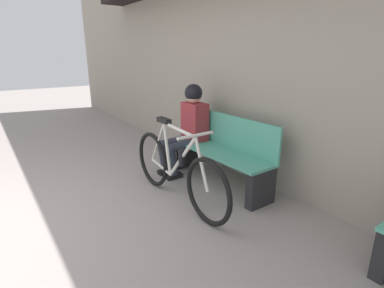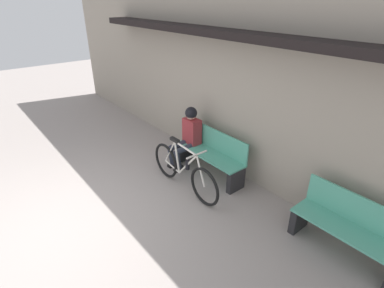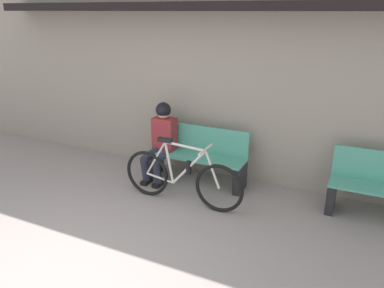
# 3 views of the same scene
# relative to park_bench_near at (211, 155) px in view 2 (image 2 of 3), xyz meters

# --- Properties ---
(ground_plane) EXTENTS (24.00, 24.00, 0.00)m
(ground_plane) POSITION_rel_park_bench_near_xyz_m (-0.25, -2.62, -0.38)
(ground_plane) COLOR gray
(storefront_wall) EXTENTS (12.00, 0.56, 3.20)m
(storefront_wall) POSITION_rel_park_bench_near_xyz_m (-0.25, 0.41, 1.28)
(storefront_wall) COLOR #9E9384
(storefront_wall) RESTS_ON ground_plane
(park_bench_near) EXTENTS (1.50, 0.42, 0.83)m
(park_bench_near) POSITION_rel_park_bench_near_xyz_m (0.00, 0.00, 0.00)
(park_bench_near) COLOR #51A88E
(park_bench_near) RESTS_ON ground_plane
(bicycle) EXTENTS (1.72, 0.40, 0.88)m
(bicycle) POSITION_rel_park_bench_near_xyz_m (0.11, -0.72, -0.02)
(bicycle) COLOR black
(bicycle) RESTS_ON ground_plane
(person_seated) EXTENTS (0.34, 0.62, 1.17)m
(person_seated) POSITION_rel_park_bench_near_xyz_m (-0.54, -0.11, 0.29)
(person_seated) COLOR #2D3342
(person_seated) RESTS_ON ground_plane
(park_bench_far) EXTENTS (1.33, 0.42, 0.83)m
(park_bench_far) POSITION_rel_park_bench_near_xyz_m (2.55, -0.00, -0.01)
(park_bench_far) COLOR #51A88E
(park_bench_far) RESTS_ON ground_plane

